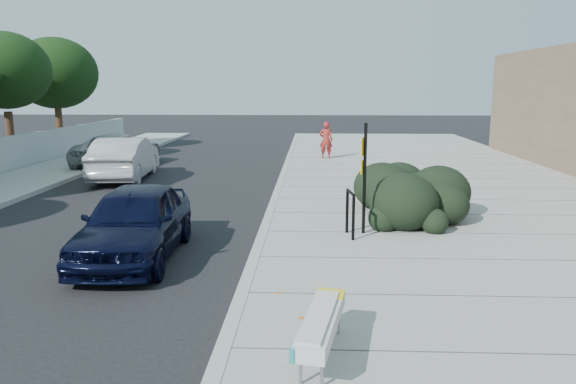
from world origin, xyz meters
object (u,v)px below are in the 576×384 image
object	(u,v)px
sign_post	(364,171)
sedan_navy	(135,222)
wagon_silver	(125,158)
bike_rack	(350,209)
suv_silver	(118,150)
pedestrian	(326,140)
bench	(321,323)

from	to	relation	value
sign_post	sedan_navy	size ratio (longest dim) A/B	0.57
sign_post	wagon_silver	bearing A→B (deg)	158.71
bike_rack	suv_silver	world-z (taller)	suv_silver
sign_post	pedestrian	size ratio (longest dim) A/B	1.47
sign_post	bench	bearing A→B (deg)	-76.39
wagon_silver	pedestrian	xyz separation A→B (m)	(7.77, 5.62, 0.21)
bench	bike_rack	distance (m)	5.87
bench	sign_post	bearing A→B (deg)	90.13
bench	wagon_silver	world-z (taller)	wagon_silver
wagon_silver	pedestrian	world-z (taller)	pedestrian
bench	suv_silver	world-z (taller)	suv_silver
bike_rack	wagon_silver	xyz separation A→B (m)	(-8.01, 8.53, 0.02)
bench	sedan_navy	xyz separation A→B (m)	(-3.77, 4.48, 0.16)
bench	pedestrian	distance (m)	19.98
pedestrian	wagon_silver	bearing A→B (deg)	40.45
sedan_navy	wagon_silver	distance (m)	10.47
sedan_navy	wagon_silver	world-z (taller)	wagon_silver
sign_post	wagon_silver	world-z (taller)	sign_post
bench	wagon_silver	size ratio (longest dim) A/B	0.39
bench	sedan_navy	size ratio (longest dim) A/B	0.43
bike_rack	suv_silver	xyz separation A→B (m)	(-9.51, 12.11, -0.05)
wagon_silver	pedestrian	size ratio (longest dim) A/B	2.82
bike_rack	wagon_silver	distance (m)	11.70
sedan_navy	pedestrian	xyz separation A→B (m)	(4.27, 15.49, 0.26)
bike_rack	sedan_navy	bearing A→B (deg)	-172.04
sign_post	suv_silver	distance (m)	15.38
suv_silver	bike_rack	bearing A→B (deg)	133.02
wagon_silver	suv_silver	distance (m)	3.88
sign_post	pedestrian	world-z (taller)	sign_post
wagon_silver	suv_silver	world-z (taller)	wagon_silver
bench	sedan_navy	world-z (taller)	sedan_navy
wagon_silver	bike_rack	bearing A→B (deg)	128.14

